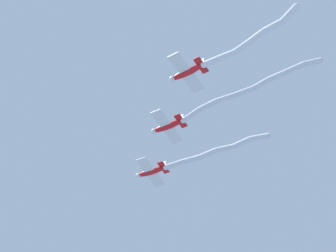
% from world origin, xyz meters
% --- Properties ---
extents(airplane_lead, '(6.91, 5.28, 1.71)m').
position_xyz_m(airplane_lead, '(1.99, 1.99, 55.80)').
color(airplane_lead, red).
extents(smoke_trail_lead, '(3.61, 16.09, 2.85)m').
position_xyz_m(smoke_trail_lead, '(3.98, 11.97, 56.76)').
color(smoke_trail_lead, white).
extents(airplane_left_wing, '(6.89, 5.29, 1.71)m').
position_xyz_m(airplane_left_wing, '(10.70, 5.76, 56.05)').
color(airplane_left_wing, red).
extents(smoke_trail_left_wing, '(5.93, 19.52, 4.38)m').
position_xyz_m(smoke_trail_left_wing, '(14.26, 17.39, 57.86)').
color(smoke_trail_left_wing, white).
extents(airplane_right_wing, '(6.83, 5.28, 1.71)m').
position_xyz_m(airplane_right_wing, '(19.40, 9.53, 56.30)').
color(airplane_right_wing, red).
extents(smoke_trail_right_wing, '(8.09, 11.83, 2.07)m').
position_xyz_m(smoke_trail_right_wing, '(23.61, 17.45, 55.55)').
color(smoke_trail_right_wing, white).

